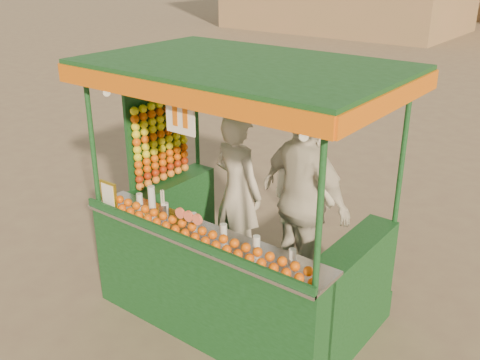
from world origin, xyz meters
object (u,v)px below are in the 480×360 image
Objects in this scene: vendor_left at (238,192)px; juice_cart at (229,240)px; vendor_right at (304,200)px; vendor_middle at (304,202)px.

juice_cart is at bearing 125.90° from vendor_left.
vendor_right is at bearing 37.74° from juice_cart.
juice_cart is 0.55m from vendor_left.
vendor_right reaches higher than vendor_middle.
vendor_right is (0.76, 0.03, 0.11)m from vendor_left.
vendor_right is (0.14, -0.24, 0.15)m from vendor_middle.
vendor_right is (0.56, 0.43, 0.42)m from juice_cart.
vendor_middle is (0.62, 0.27, -0.04)m from vendor_left.
juice_cart is 0.82m from vendor_right.
vendor_middle is (0.41, 0.67, 0.27)m from juice_cart.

